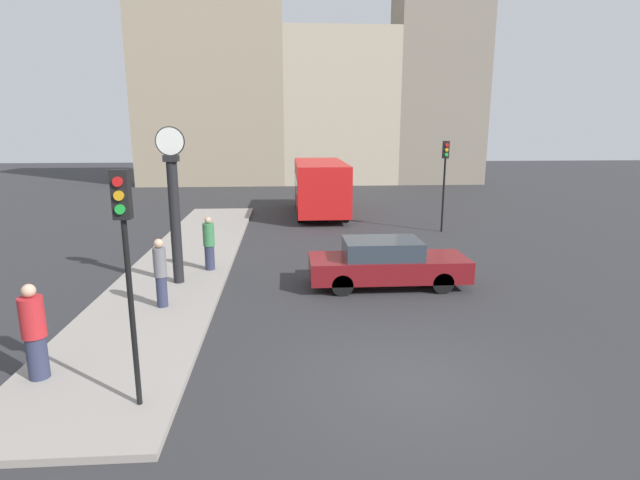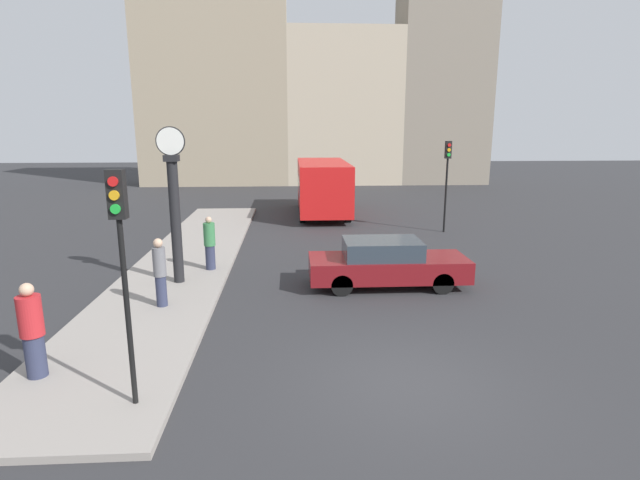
{
  "view_description": "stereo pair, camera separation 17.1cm",
  "coord_description": "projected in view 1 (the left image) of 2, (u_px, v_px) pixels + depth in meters",
  "views": [
    {
      "loc": [
        -2.25,
        -8.39,
        4.69
      ],
      "look_at": [
        -1.25,
        6.23,
        1.34
      ],
      "focal_mm": 28.0,
      "sensor_mm": 36.0,
      "label": 1
    },
    {
      "loc": [
        -2.08,
        -8.4,
        4.69
      ],
      "look_at": [
        -1.25,
        6.23,
        1.34
      ],
      "focal_mm": 28.0,
      "sensor_mm": 36.0,
      "label": 2
    }
  ],
  "objects": [
    {
      "name": "building_row",
      "position": [
        302.0,
        82.0,
        40.69
      ],
      "size": [
        28.2,
        5.0,
        18.87
      ],
      "color": "gray",
      "rests_on": "ground_plane"
    },
    {
      "name": "pedestrian_red_top",
      "position": [
        34.0,
        332.0,
        9.07
      ],
      "size": [
        0.42,
        0.42,
        1.82
      ],
      "color": "#2D334C",
      "rests_on": "sidewalk_corner"
    },
    {
      "name": "ground_plane",
      "position": [
        409.0,
        382.0,
        9.35
      ],
      "size": [
        120.0,
        120.0,
        0.0
      ],
      "primitive_type": "plane",
      "color": "#2D2D30"
    },
    {
      "name": "sidewalk_corner",
      "position": [
        187.0,
        260.0,
        17.68
      ],
      "size": [
        3.28,
        21.94,
        0.13
      ],
      "primitive_type": "cube",
      "color": "gray",
      "rests_on": "ground_plane"
    },
    {
      "name": "traffic_light_far",
      "position": [
        445.0,
        168.0,
        22.13
      ],
      "size": [
        0.26,
        0.24,
        4.07
      ],
      "color": "black",
      "rests_on": "ground_plane"
    },
    {
      "name": "pedestrian_grey_jacket",
      "position": [
        161.0,
        273.0,
        12.74
      ],
      "size": [
        0.33,
        0.33,
        1.8
      ],
      "color": "#2D334C",
      "rests_on": "sidewalk_corner"
    },
    {
      "name": "sedan_car",
      "position": [
        386.0,
        263.0,
        14.84
      ],
      "size": [
        4.67,
        1.73,
        1.43
      ],
      "color": "maroon",
      "rests_on": "ground_plane"
    },
    {
      "name": "pedestrian_green_hoodie",
      "position": [
        209.0,
        244.0,
        16.09
      ],
      "size": [
        0.37,
        0.37,
        1.74
      ],
      "color": "#2D334C",
      "rests_on": "sidewalk_corner"
    },
    {
      "name": "traffic_light_near",
      "position": [
        125.0,
        242.0,
        7.77
      ],
      "size": [
        0.26,
        0.24,
        3.92
      ],
      "color": "black",
      "rests_on": "sidewalk_corner"
    },
    {
      "name": "bus_distant",
      "position": [
        320.0,
        185.0,
        26.83
      ],
      "size": [
        2.59,
        7.35,
        2.84
      ],
      "color": "red",
      "rests_on": "ground_plane"
    },
    {
      "name": "street_clock",
      "position": [
        174.0,
        208.0,
        14.45
      ],
      "size": [
        0.83,
        0.39,
        4.56
      ],
      "color": "black",
      "rests_on": "sidewalk_corner"
    }
  ]
}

